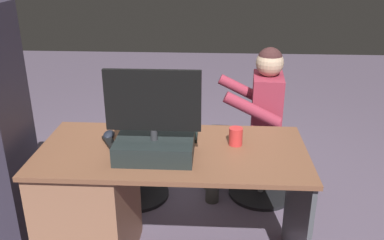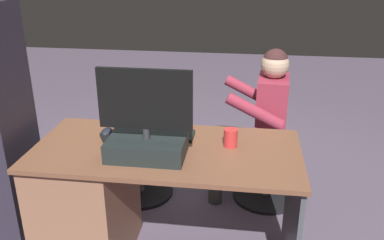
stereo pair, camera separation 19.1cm
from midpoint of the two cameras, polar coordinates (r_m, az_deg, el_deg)
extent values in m
plane|color=#5D5063|center=(2.90, -3.60, -13.93)|extent=(10.00, 10.00, 0.00)
cube|color=brown|center=(2.18, -5.24, -4.33)|extent=(1.40, 0.66, 0.02)
cube|color=#99674C|center=(2.47, -15.91, -11.69)|extent=(0.45, 0.61, 0.72)
cube|color=#4B4E54|center=(2.38, 11.91, -12.76)|extent=(0.02, 0.60, 0.72)
cube|color=#202828|center=(2.08, -7.80, -3.94)|extent=(0.39, 0.25, 0.10)
cylinder|color=#333338|center=(2.05, -7.91, -2.06)|extent=(0.04, 0.04, 0.05)
cube|color=black|center=(1.98, -8.18, 2.62)|extent=(0.46, 0.02, 0.30)
cube|color=black|center=(1.99, -8.10, 2.75)|extent=(0.42, 0.00, 0.27)
cube|color=black|center=(2.31, -6.84, -2.14)|extent=(0.42, 0.14, 0.02)
ellipsoid|color=black|center=(2.35, -13.63, -2.00)|extent=(0.06, 0.10, 0.04)
cylinder|color=red|center=(2.20, 3.56, -2.30)|extent=(0.07, 0.07, 0.10)
cube|color=black|center=(2.29, -13.62, -2.98)|extent=(0.11, 0.15, 0.02)
cylinder|color=black|center=(3.21, -9.27, -9.99)|extent=(0.48, 0.48, 0.03)
cylinder|color=gray|center=(3.11, -9.49, -7.00)|extent=(0.04, 0.04, 0.36)
cylinder|color=navy|center=(3.01, -9.74, -3.52)|extent=(0.38, 0.38, 0.06)
ellipsoid|color=olive|center=(2.96, -9.91, -1.11)|extent=(0.20, 0.17, 0.22)
sphere|color=olive|center=(2.89, -10.13, 2.03)|extent=(0.16, 0.16, 0.16)
sphere|color=beige|center=(2.96, -9.83, 2.27)|extent=(0.06, 0.06, 0.06)
sphere|color=olive|center=(2.86, -9.11, 3.15)|extent=(0.07, 0.07, 0.07)
sphere|color=olive|center=(2.89, -11.31, 3.17)|extent=(0.07, 0.07, 0.07)
cylinder|color=olive|center=(2.95, -7.87, -0.10)|extent=(0.06, 0.16, 0.11)
cylinder|color=olive|center=(3.00, -11.72, -0.02)|extent=(0.06, 0.16, 0.11)
cylinder|color=olive|center=(3.08, -8.38, -1.53)|extent=(0.07, 0.13, 0.07)
cylinder|color=olive|center=(3.10, -10.33, -1.48)|extent=(0.07, 0.13, 0.07)
cylinder|color=black|center=(3.21, 7.67, -9.83)|extent=(0.48, 0.48, 0.03)
cylinder|color=gray|center=(3.11, 7.85, -6.83)|extent=(0.04, 0.04, 0.36)
cylinder|color=#504D56|center=(3.02, 8.06, -3.36)|extent=(0.38, 0.38, 0.06)
cube|color=#952C3F|center=(2.91, 8.34, 1.46)|extent=(0.22, 0.33, 0.48)
sphere|color=tan|center=(2.81, 8.72, 7.75)|extent=(0.19, 0.19, 0.19)
sphere|color=#3E2121|center=(2.81, 8.74, 8.12)|extent=(0.17, 0.17, 0.17)
cylinder|color=#952C3F|center=(2.68, 6.24, 1.39)|extent=(0.39, 0.11, 0.23)
cylinder|color=#952C3F|center=(3.05, 5.33, 4.04)|extent=(0.39, 0.11, 0.23)
cylinder|color=#41423C|center=(2.89, 4.73, -3.28)|extent=(0.38, 0.14, 0.11)
cylinder|color=#41423C|center=(2.99, 1.00, -7.51)|extent=(0.10, 0.10, 0.44)
cylinder|color=#41423C|center=(3.05, 4.40, -1.85)|extent=(0.38, 0.14, 0.11)
cylinder|color=#41423C|center=(3.15, 0.87, -5.91)|extent=(0.10, 0.10, 0.44)
camera|label=1|loc=(0.10, -92.17, -0.89)|focal=38.84mm
camera|label=2|loc=(0.10, 87.83, 0.89)|focal=38.84mm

